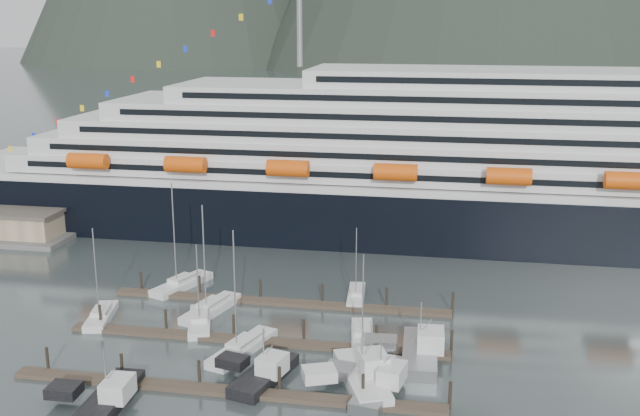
{
  "coord_description": "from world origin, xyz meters",
  "views": [
    {
      "loc": [
        18.37,
        -79.74,
        39.3
      ],
      "look_at": [
        -0.25,
        22.0,
        12.62
      ],
      "focal_mm": 42.0,
      "sensor_mm": 36.0,
      "label": 1
    }
  ],
  "objects_px": {
    "sailboat_b": "(211,309)",
    "sailboat_e": "(182,285)",
    "trawler_a": "(106,399)",
    "trawler_b": "(263,373)",
    "trawler_d": "(361,376)",
    "sailboat_d": "(242,349)",
    "sailboat_g": "(356,296)",
    "trawler_c": "(379,382)",
    "sailboat_a": "(101,317)",
    "sailboat_h": "(362,336)",
    "trawler_e": "(419,351)",
    "cruise_ship": "(520,173)",
    "sailboat_c": "(200,322)"
  },
  "relations": [
    {
      "from": "trawler_d",
      "to": "trawler_e",
      "type": "distance_m",
      "value": 9.43
    },
    {
      "from": "sailboat_a",
      "to": "sailboat_d",
      "type": "bearing_deg",
      "value": -118.71
    },
    {
      "from": "sailboat_a",
      "to": "sailboat_d",
      "type": "relative_size",
      "value": 0.83
    },
    {
      "from": "sailboat_c",
      "to": "trawler_a",
      "type": "bearing_deg",
      "value": 155.71
    },
    {
      "from": "sailboat_e",
      "to": "sailboat_h",
      "type": "bearing_deg",
      "value": -93.79
    },
    {
      "from": "sailboat_h",
      "to": "trawler_e",
      "type": "relative_size",
      "value": 0.97
    },
    {
      "from": "sailboat_g",
      "to": "sailboat_d",
      "type": "bearing_deg",
      "value": 146.27
    },
    {
      "from": "sailboat_c",
      "to": "trawler_c",
      "type": "bearing_deg",
      "value": -135.28
    },
    {
      "from": "trawler_a",
      "to": "trawler_e",
      "type": "distance_m",
      "value": 35.52
    },
    {
      "from": "sailboat_b",
      "to": "trawler_b",
      "type": "xyz_separation_m",
      "value": [
        11.98,
        -17.84,
        0.44
      ]
    },
    {
      "from": "sailboat_b",
      "to": "trawler_a",
      "type": "bearing_deg",
      "value": -170.29
    },
    {
      "from": "sailboat_b",
      "to": "trawler_b",
      "type": "bearing_deg",
      "value": -130.81
    },
    {
      "from": "cruise_ship",
      "to": "trawler_b",
      "type": "relative_size",
      "value": 18.87
    },
    {
      "from": "sailboat_b",
      "to": "sailboat_e",
      "type": "bearing_deg",
      "value": 56.42
    },
    {
      "from": "trawler_e",
      "to": "sailboat_a",
      "type": "bearing_deg",
      "value": 81.83
    },
    {
      "from": "sailboat_c",
      "to": "sailboat_h",
      "type": "bearing_deg",
      "value": -108.84
    },
    {
      "from": "sailboat_e",
      "to": "trawler_e",
      "type": "relative_size",
      "value": 1.36
    },
    {
      "from": "cruise_ship",
      "to": "sailboat_c",
      "type": "xyz_separation_m",
      "value": [
        -43.47,
        -48.15,
        -11.63
      ]
    },
    {
      "from": "trawler_d",
      "to": "sailboat_b",
      "type": "bearing_deg",
      "value": 32.16
    },
    {
      "from": "sailboat_d",
      "to": "sailboat_g",
      "type": "bearing_deg",
      "value": -11.64
    },
    {
      "from": "trawler_a",
      "to": "trawler_b",
      "type": "distance_m",
      "value": 16.83
    },
    {
      "from": "sailboat_d",
      "to": "sailboat_h",
      "type": "height_order",
      "value": "sailboat_d"
    },
    {
      "from": "sailboat_g",
      "to": "sailboat_c",
      "type": "bearing_deg",
      "value": 120.47
    },
    {
      "from": "sailboat_a",
      "to": "trawler_b",
      "type": "distance_m",
      "value": 28.59
    },
    {
      "from": "trawler_b",
      "to": "sailboat_e",
      "type": "bearing_deg",
      "value": 50.7
    },
    {
      "from": "sailboat_a",
      "to": "trawler_c",
      "type": "height_order",
      "value": "sailboat_a"
    },
    {
      "from": "cruise_ship",
      "to": "trawler_a",
      "type": "bearing_deg",
      "value": -123.34
    },
    {
      "from": "sailboat_b",
      "to": "trawler_d",
      "type": "bearing_deg",
      "value": -110.96
    },
    {
      "from": "sailboat_h",
      "to": "trawler_a",
      "type": "relative_size",
      "value": 0.95
    },
    {
      "from": "trawler_b",
      "to": "trawler_e",
      "type": "xyz_separation_m",
      "value": [
        16.65,
        8.53,
        0.09
      ]
    },
    {
      "from": "sailboat_b",
      "to": "trawler_c",
      "type": "height_order",
      "value": "sailboat_b"
    },
    {
      "from": "sailboat_e",
      "to": "sailboat_h",
      "type": "height_order",
      "value": "sailboat_e"
    },
    {
      "from": "trawler_d",
      "to": "sailboat_h",
      "type": "bearing_deg",
      "value": -15.23
    },
    {
      "from": "trawler_b",
      "to": "sailboat_g",
      "type": "bearing_deg",
      "value": -0.02
    },
    {
      "from": "trawler_b",
      "to": "trawler_d",
      "type": "xyz_separation_m",
      "value": [
        10.73,
        1.18,
        0.05
      ]
    },
    {
      "from": "sailboat_e",
      "to": "trawler_b",
      "type": "relative_size",
      "value": 1.51
    },
    {
      "from": "sailboat_b",
      "to": "sailboat_e",
      "type": "relative_size",
      "value": 0.95
    },
    {
      "from": "cruise_ship",
      "to": "trawler_c",
      "type": "relative_size",
      "value": 16.21
    },
    {
      "from": "trawler_b",
      "to": "cruise_ship",
      "type": "bearing_deg",
      "value": -12.73
    },
    {
      "from": "sailboat_g",
      "to": "sailboat_e",
      "type": "bearing_deg",
      "value": 86.06
    },
    {
      "from": "sailboat_e",
      "to": "sailboat_h",
      "type": "distance_m",
      "value": 31.71
    },
    {
      "from": "sailboat_c",
      "to": "trawler_a",
      "type": "relative_size",
      "value": 0.95
    },
    {
      "from": "sailboat_a",
      "to": "sailboat_c",
      "type": "bearing_deg",
      "value": -100.08
    },
    {
      "from": "sailboat_e",
      "to": "cruise_ship",
      "type": "bearing_deg",
      "value": -34.1
    },
    {
      "from": "sailboat_g",
      "to": "trawler_d",
      "type": "height_order",
      "value": "sailboat_g"
    },
    {
      "from": "trawler_a",
      "to": "trawler_e",
      "type": "xyz_separation_m",
      "value": [
        31.21,
        16.97,
        0.1
      ]
    },
    {
      "from": "sailboat_e",
      "to": "trawler_c",
      "type": "distance_m",
      "value": 41.34
    },
    {
      "from": "sailboat_e",
      "to": "trawler_d",
      "type": "height_order",
      "value": "sailboat_e"
    },
    {
      "from": "trawler_c",
      "to": "sailboat_d",
      "type": "bearing_deg",
      "value": 80.54
    },
    {
      "from": "sailboat_e",
      "to": "sailboat_g",
      "type": "xyz_separation_m",
      "value": [
        26.13,
        0.3,
        -0.07
      ]
    }
  ]
}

